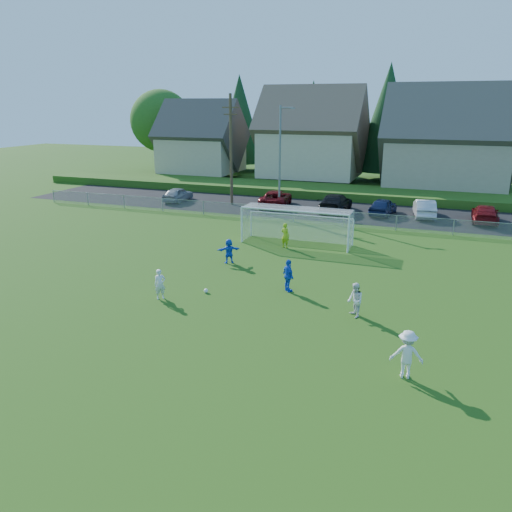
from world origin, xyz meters
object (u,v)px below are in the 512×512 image
object	(u,v)px
player_blue_b	(229,251)
player_white_a	(160,284)
player_blue_a	(288,276)
car_d	(335,203)
goalkeeper	(285,235)
car_e	(383,206)
car_a	(178,194)
soccer_goal	(298,220)
player_white_c	(407,354)
car_f	(424,208)
soccer_ball	(206,291)
car_g	(485,214)
car_c	(276,198)
player_white_b	(355,300)

from	to	relation	value
player_blue_b	player_white_a	bearing A→B (deg)	47.91
player_blue_a	car_d	bearing A→B (deg)	-38.76
player_blue_a	goalkeeper	xyz separation A→B (m)	(-2.52, 7.61, -0.01)
car_e	player_blue_b	bearing A→B (deg)	74.90
player_white_a	player_blue_a	xyz separation A→B (m)	(5.57, 3.12, 0.09)
player_blue_a	car_a	xyz separation A→B (m)	(-17.09, 19.52, -0.15)
player_blue_b	soccer_goal	size ratio (longest dim) A/B	0.20
player_white_c	car_f	bearing A→B (deg)	-95.67
car_e	soccer_goal	distance (m)	12.14
soccer_ball	car_f	bearing A→B (deg)	66.92
car_f	car_g	size ratio (longest dim) A/B	0.93
player_white_a	car_f	size ratio (longest dim) A/B	0.33
car_d	car_g	bearing A→B (deg)	-178.76
player_white_a	car_a	size ratio (longest dim) A/B	0.37
player_blue_b	car_e	distance (m)	18.33
car_c	car_e	world-z (taller)	car_c
player_white_c	player_white_b	bearing A→B (deg)	-67.70
player_white_b	car_a	size ratio (longest dim) A/B	0.39
soccer_goal	player_white_c	bearing A→B (deg)	-61.74
car_e	goalkeeper	bearing A→B (deg)	76.39
soccer_ball	player_white_b	xyz separation A→B (m)	(7.53, -0.33, 0.68)
car_c	car_d	xyz separation A→B (m)	(5.68, -0.56, 0.05)
player_blue_a	car_d	distance (m)	20.09
car_d	car_c	bearing A→B (deg)	-5.00
car_c	car_f	xyz separation A→B (m)	(13.12, 0.05, 0.00)
car_g	car_a	bearing A→B (deg)	2.74
car_c	goalkeeper	bearing A→B (deg)	102.85
player_white_b	car_a	world-z (taller)	player_white_b
player_blue_b	car_c	xyz separation A→B (m)	(-2.77, 17.28, -0.00)
car_c	car_a	bearing A→B (deg)	-1.80
car_e	car_g	distance (m)	8.00
car_d	car_f	xyz separation A→B (m)	(7.43, 0.61, -0.05)
player_blue_b	goalkeeper	xyz separation A→B (m)	(2.17, 4.33, 0.09)
player_white_c	car_e	world-z (taller)	player_white_c
car_a	soccer_goal	bearing A→B (deg)	143.98
player_blue_b	car_f	size ratio (longest dim) A/B	0.33
car_d	car_g	world-z (taller)	car_d
car_e	player_blue_a	bearing A→B (deg)	90.82
player_white_b	car_e	world-z (taller)	player_white_b
player_white_a	player_white_c	distance (m)	12.30
goalkeeper	player_blue_b	bearing A→B (deg)	80.51
goalkeeper	car_d	distance (m)	12.42
player_white_c	player_blue_b	world-z (taller)	player_white_c
soccer_ball	player_blue_a	world-z (taller)	player_blue_a
soccer_ball	player_blue_b	distance (m)	5.05
player_blue_a	player_blue_b	distance (m)	5.72
player_blue_b	car_d	distance (m)	16.97
player_blue_a	car_d	xyz separation A→B (m)	(-1.77, 20.01, -0.05)
car_e	soccer_goal	xyz separation A→B (m)	(-4.39, -11.28, 0.91)
car_a	soccer_goal	world-z (taller)	soccer_goal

